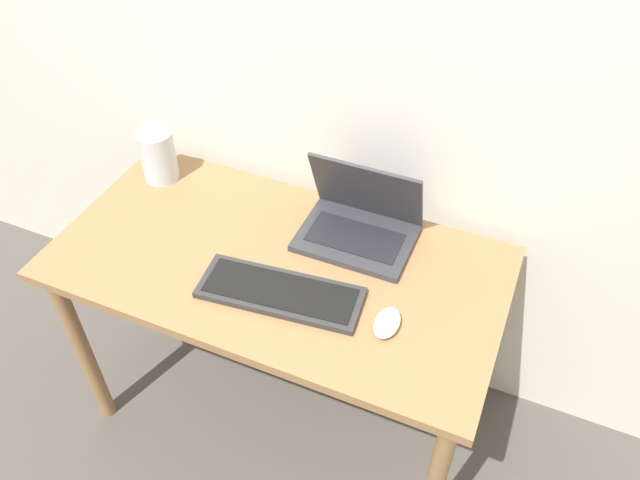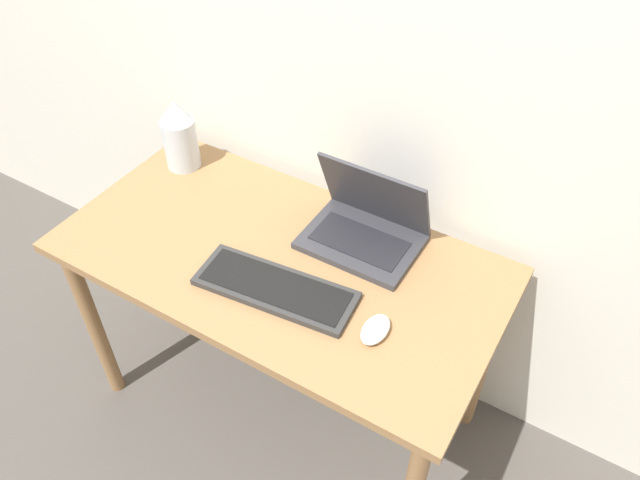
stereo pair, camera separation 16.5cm
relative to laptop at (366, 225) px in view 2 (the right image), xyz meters
name	(u,v)px [view 2 (the right image)]	position (x,y,z in m)	size (l,w,h in m)	color
ground_plane	(234,475)	(-0.17, -0.52, -0.80)	(12.00, 12.00, 0.00)	#4C4742
wall_back	(352,32)	(-0.17, 0.20, 0.45)	(6.00, 0.05, 2.50)	silver
desk	(280,280)	(-0.17, -0.19, -0.15)	(1.26, 0.65, 0.75)	olive
laptop	(366,225)	(0.00, 0.00, 0.00)	(0.32, 0.24, 0.24)	#333338
keyboard	(275,288)	(-0.11, -0.30, -0.04)	(0.45, 0.20, 0.02)	#2D2D2D
mouse	(375,329)	(0.18, -0.29, -0.04)	(0.06, 0.10, 0.03)	white
vase	(179,135)	(-0.68, 0.01, 0.07)	(0.11, 0.11, 0.24)	silver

